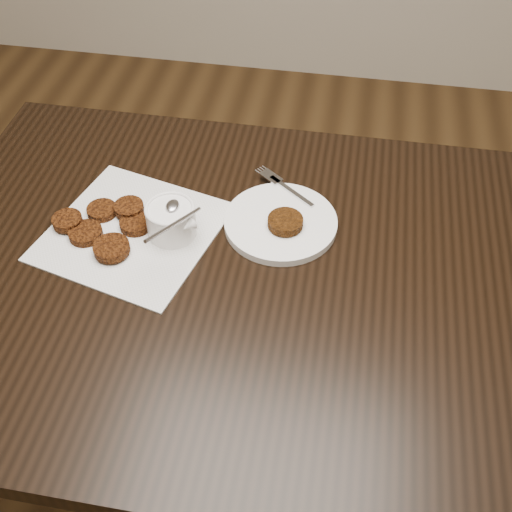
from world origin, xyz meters
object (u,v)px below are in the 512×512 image
(table, at_px, (280,391))
(napkin, at_px, (133,232))
(sauce_ramekin, at_px, (169,207))
(plate_with_patty, at_px, (281,219))

(table, bearing_deg, napkin, 168.35)
(table, relative_size, sauce_ramekin, 10.72)
(sauce_ramekin, relative_size, plate_with_patty, 0.59)
(table, xyz_separation_m, napkin, (-0.30, 0.06, 0.38))
(table, bearing_deg, plate_with_patty, 102.56)
(napkin, distance_m, plate_with_patty, 0.28)
(napkin, relative_size, sauce_ramekin, 2.32)
(plate_with_patty, bearing_deg, sauce_ramekin, -163.57)
(napkin, bearing_deg, sauce_ramekin, 7.09)
(napkin, bearing_deg, table, -11.65)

